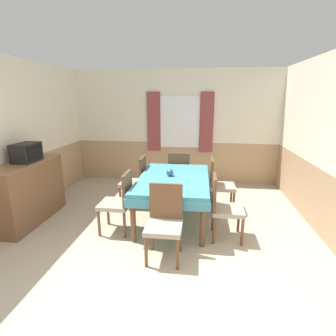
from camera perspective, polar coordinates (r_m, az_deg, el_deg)
The scene contains 14 objects.
ground_plane at distance 2.89m, azimuth -7.67°, elevation -27.84°, with size 16.00×16.00×0.00m, color tan.
wall_back at distance 6.19m, azimuth 1.70°, elevation 8.91°, with size 5.12×0.10×2.60m.
wall_left at distance 5.09m, azimuth -28.90°, elevation 5.69°, with size 0.05×4.47×2.60m.
wall_right at distance 4.49m, azimuth 30.62°, elevation 4.47°, with size 0.05×4.47×2.60m.
dining_table at distance 4.24m, azimuth 1.25°, elevation -3.33°, with size 1.14×1.77×0.73m.
chair_left_near at distance 3.96m, azimuth -10.52°, elevation -6.91°, with size 0.44×0.44×0.93m.
chair_head_window at distance 5.30m, azimuth 2.46°, elevation -1.06°, with size 0.44×0.44×0.93m.
chair_left_far at distance 4.89m, azimuth -6.92°, elevation -2.52°, with size 0.44×0.44×0.93m.
chair_right_near at distance 3.80m, azimuth 11.85°, elevation -7.95°, with size 0.44×0.44×0.93m.
chair_head_near at distance 3.31m, azimuth -0.76°, elevation -11.21°, with size 0.44×0.44×0.93m.
chair_right_far at distance 4.76m, azimuth 10.95°, elevation -3.18°, with size 0.44×0.44×0.93m.
sideboard at distance 4.78m, azimuth -28.04°, elevation -4.56°, with size 0.46×1.39×0.99m.
tv at distance 4.65m, azimuth -28.45°, elevation 2.99°, with size 0.29×0.44×0.29m.
vase at distance 4.26m, azimuth 0.43°, elevation -0.99°, with size 0.12×0.12×0.12m.
Camera 1 is at (0.60, -2.04, 1.95)m, focal length 28.00 mm.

